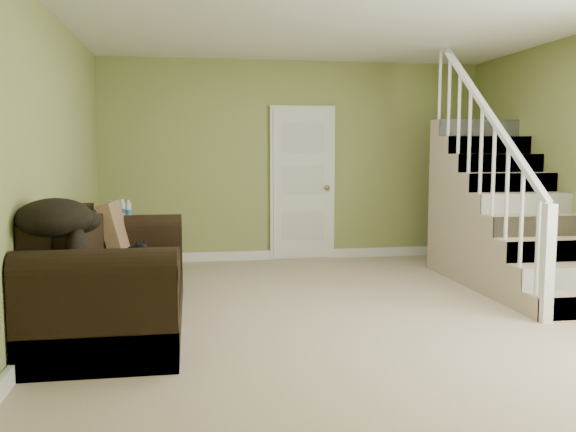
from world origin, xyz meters
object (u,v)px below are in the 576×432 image
object	(u,v)px
sofa	(110,283)
cat	(137,254)
banana	(144,268)
side_table	(122,250)

from	to	relation	value
sofa	cat	bearing A→B (deg)	6.83
sofa	cat	size ratio (longest dim) A/B	5.42
cat	banana	bearing A→B (deg)	-94.68
banana	cat	bearing A→B (deg)	70.85
side_table	cat	xyz separation A→B (m)	(0.31, -1.79, 0.25)
sofa	side_table	size ratio (longest dim) A/B	2.66
banana	sofa	bearing A→B (deg)	99.75
sofa	banana	distance (m)	0.48
side_table	banana	xyz separation A→B (m)	(0.39, -2.15, 0.20)
cat	banana	xyz separation A→B (m)	(0.08, -0.36, -0.06)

